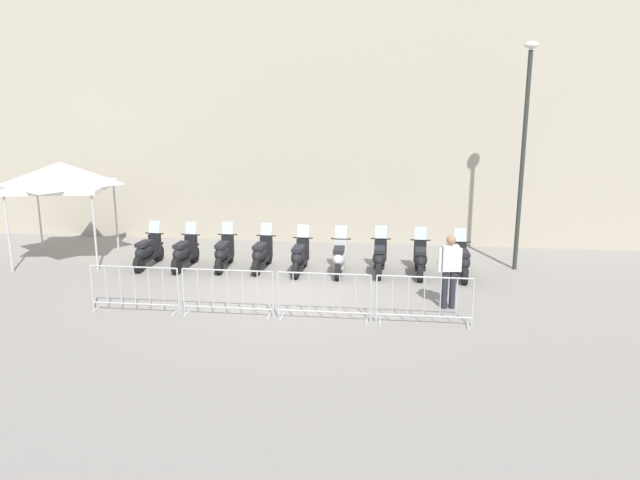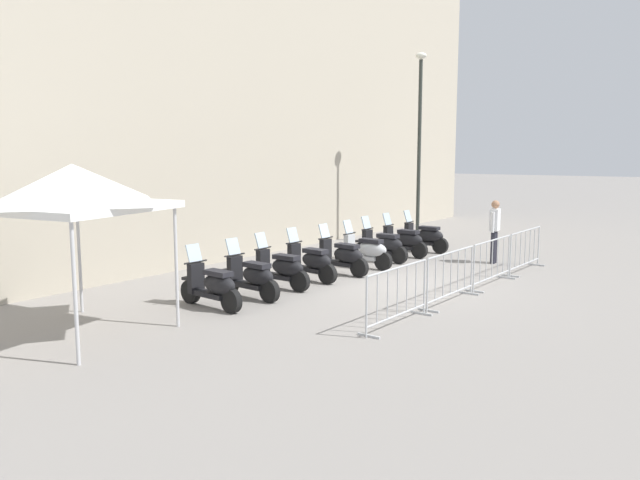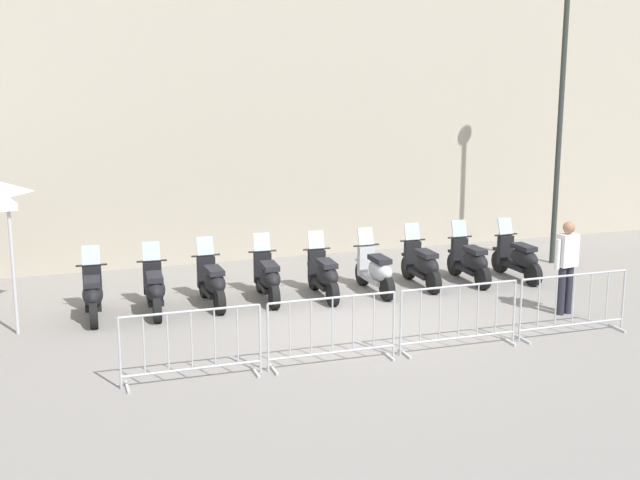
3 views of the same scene
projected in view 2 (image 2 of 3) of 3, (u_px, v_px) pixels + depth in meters
name	position (u px, v px, depth m)	size (l,w,h in m)	color
ground_plane	(399.00, 283.00, 15.48)	(120.00, 120.00, 0.00)	gray
building_facade	(202.00, 39.00, 18.48)	(28.00, 2.40, 12.33)	#B2A893
motorcycle_0	(213.00, 286.00, 12.96)	(0.73, 1.70, 1.24)	black
motorcycle_1	(251.00, 277.00, 13.81)	(0.74, 1.70, 1.24)	black
motorcycle_2	(281.00, 269.00, 14.76)	(0.64, 1.72, 1.24)	black
motorcycle_3	(310.00, 262.00, 15.62)	(0.73, 1.70, 1.24)	black
motorcycle_4	(342.00, 257.00, 16.40)	(0.70, 1.71, 1.24)	black
motorcycle_5	(366.00, 251.00, 17.26)	(0.65, 1.72, 1.24)	black
motorcycle_6	(383.00, 245.00, 18.21)	(0.69, 1.71, 1.24)	black
motorcycle_7	(403.00, 241.00, 19.06)	(0.68, 1.71, 1.24)	black
motorcycle_8	(424.00, 237.00, 19.87)	(0.63, 1.72, 1.24)	black
barrier_segment_0	(397.00, 297.00, 11.76)	(2.03, 0.79, 1.07)	#B2B5B7
barrier_segment_1	(451.00, 278.00, 13.46)	(2.03, 0.79, 1.07)	#B2B5B7
barrier_segment_2	(492.00, 263.00, 15.16)	(2.03, 0.79, 1.07)	#B2B5B7
barrier_segment_3	(525.00, 251.00, 16.86)	(2.03, 0.79, 1.07)	#B2B5B7
street_lamp	(420.00, 131.00, 21.31)	(0.36, 0.36, 6.15)	#2D332D
officer_near_row_end	(495.00, 228.00, 17.92)	(0.55, 0.23, 1.73)	#23232D
canopy_tent	(73.00, 188.00, 10.86)	(2.58, 2.58, 2.91)	silver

